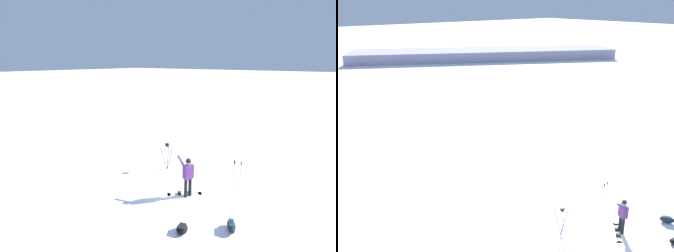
{
  "view_description": "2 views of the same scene",
  "coord_description": "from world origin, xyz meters",
  "views": [
    {
      "loc": [
        8.5,
        5.46,
        5.51
      ],
      "look_at": [
        -0.26,
        -1.28,
        2.63
      ],
      "focal_mm": 26.59,
      "sensor_mm": 36.0,
      "label": 1
    },
    {
      "loc": [
        7.9,
        -12.43,
        10.1
      ],
      "look_at": [
        -1.49,
        -4.79,
        5.81
      ],
      "focal_mm": 37.96,
      "sensor_mm": 36.0,
      "label": 2
    }
  ],
  "objects": [
    {
      "name": "ski_poles",
      "position": [
        -1.38,
        1.72,
        0.83
      ],
      "size": [
        0.33,
        0.39,
        1.26
      ],
      "color": "gray",
      "rests_on": "ground_plane"
    },
    {
      "name": "gear_bag_large",
      "position": [
        1.5,
        2.75,
        0.18
      ],
      "size": [
        0.71,
        0.56,
        0.33
      ],
      "color": "#192833",
      "rests_on": "ground_plane"
    },
    {
      "name": "snowboarder",
      "position": [
        0.54,
        0.38,
        1.04
      ],
      "size": [
        0.47,
        0.75,
        1.73
      ],
      "color": "black",
      "rests_on": "ground_plane"
    },
    {
      "name": "ground_plane",
      "position": [
        0.0,
        0.0,
        0.0
      ],
      "size": [
        300.0,
        300.0,
        0.0
      ],
      "primitive_type": "plane",
      "color": "white"
    },
    {
      "name": "camera_tripod",
      "position": [
        -1.04,
        -1.93,
        1.02
      ],
      "size": [
        0.66,
        0.6,
        1.44
      ],
      "color": "#262628",
      "rests_on": "ground_plane"
    },
    {
      "name": "gear_bag_small",
      "position": [
        2.57,
        1.49,
        0.13
      ],
      "size": [
        0.62,
        0.53,
        0.25
      ],
      "color": "black",
      "rests_on": "ground_plane"
    },
    {
      "name": "snowboard",
      "position": [
        0.5,
        0.2,
        0.02
      ],
      "size": [
        1.23,
        1.37,
        0.1
      ],
      "color": "beige",
      "rests_on": "ground_plane"
    }
  ]
}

